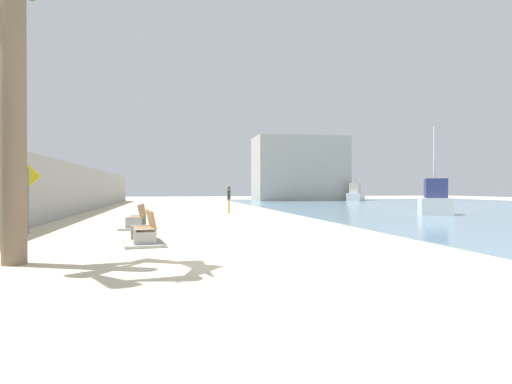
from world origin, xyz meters
TOP-DOWN VIEW (x-y plane):
  - ground_plane at (0.00, 18.00)m, footprint 120.00×120.00m
  - seawall at (-7.50, 18.00)m, footprint 0.80×64.00m
  - bench_near at (-2.25, 3.22)m, footprint 1.38×2.23m
  - bench_far at (-2.80, 8.42)m, footprint 1.24×2.17m
  - person_walking at (2.32, 18.66)m, footprint 0.24×0.53m
  - boat_nearest at (14.50, 14.43)m, footprint 3.49×4.48m
  - boat_far_left at (21.73, 42.25)m, footprint 3.77×4.55m
  - pedestrian_sign at (-6.48, 7.11)m, footprint 0.85×0.08m
  - harbor_building at (15.53, 46.00)m, footprint 12.00×6.00m

SIDE VIEW (x-z plane):
  - ground_plane at x=0.00m, z-range 0.00..0.00m
  - bench_near at x=-2.25m, z-range -0.26..0.72m
  - bench_far at x=-2.80m, z-range -0.26..0.72m
  - boat_nearest at x=14.50m, z-range -1.87..3.56m
  - boat_far_left at x=21.73m, z-range -1.81..3.55m
  - person_walking at x=2.32m, z-range 0.16..1.94m
  - pedestrian_sign at x=-6.48m, z-range 0.30..2.78m
  - seawall at x=-7.50m, z-range 0.00..3.10m
  - harbor_building at x=15.53m, z-range 0.00..8.38m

